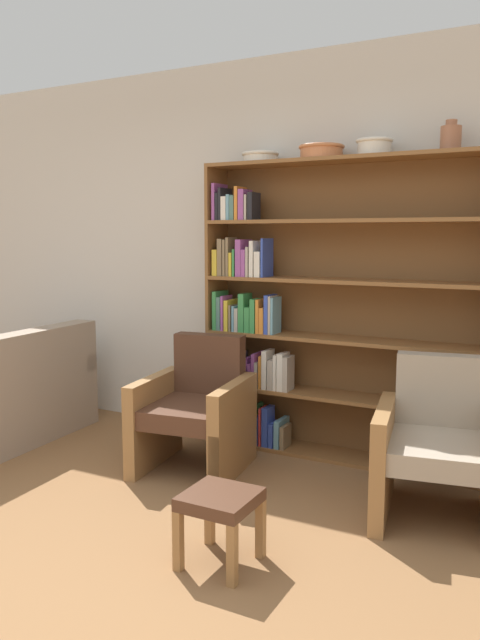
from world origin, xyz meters
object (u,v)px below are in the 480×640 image
object	(u,v)px
bookshelf	(314,317)
armchair_leather	(196,410)
bowl_cream	(260,157)
bowl_brass	(321,151)
bowl_terracotta	(374,146)
footstool	(220,507)
armchair_cushioned	(438,448)
vase_tall	(451,138)

from	to	relation	value
bookshelf	armchair_leather	size ratio (longest dim) A/B	2.37
bowl_cream	bowl_brass	xyz separation A→B (m)	(0.44, 0.00, 0.01)
bowl_cream	bowl_terracotta	size ratio (longest dim) A/B	1.10
footstool	armchair_cushioned	bearing A→B (deg)	51.94
bookshelf	bowl_brass	xyz separation A→B (m)	(0.04, -0.01, 1.10)
bowl_cream	vase_tall	bearing A→B (deg)	0.00
bowl_brass	bowl_cream	bearing A→B (deg)	180.00
bowl_terracotta	armchair_cushioned	world-z (taller)	bowl_terracotta
vase_tall	armchair_leather	world-z (taller)	vase_tall
bowl_cream	bowl_brass	size ratio (longest dim) A/B	0.85
bowl_terracotta	bookshelf	bearing A→B (deg)	177.99
armchair_leather	armchair_cushioned	distance (m)	1.53
armchair_cushioned	bowl_brass	bearing A→B (deg)	-42.97
bookshelf	bowl_brass	bearing A→B (deg)	-18.83
bookshelf	bowl_brass	world-z (taller)	bowl_brass
armchair_cushioned	footstool	bearing A→B (deg)	42.02
vase_tall	armchair_cushioned	xyz separation A→B (m)	(0.11, -0.60, -1.71)
bowl_cream	armchair_leather	distance (m)	1.78
bowl_brass	armchair_leather	xyz separation A→B (m)	(-0.61, -0.60, -1.68)
bowl_cream	footstool	bearing A→B (deg)	-69.86
bowl_brass	armchair_cushioned	bearing A→B (deg)	-33.04
bowl_terracotta	armchair_cushioned	xyz separation A→B (m)	(0.57, -0.60, -1.69)
bowl_brass	bowl_terracotta	bearing A→B (deg)	0.00
armchair_leather	footstool	world-z (taller)	armchair_leather
armchair_leather	footstool	bearing A→B (deg)	119.24
bowl_brass	footstool	distance (m)	2.39
bowl_cream	armchair_cushioned	xyz separation A→B (m)	(1.36, -0.60, -1.67)
bowl_cream	bowl_terracotta	world-z (taller)	bowl_terracotta
bowl_brass	armchair_leather	distance (m)	1.88
bookshelf	bowl_brass	size ratio (longest dim) A/B	6.69
bowl_cream	armchair_cushioned	world-z (taller)	bowl_cream
vase_tall	armchair_cushioned	distance (m)	1.81
vase_tall	armchair_leather	xyz separation A→B (m)	(-1.42, -0.60, -1.71)
armchair_cushioned	vase_tall	bearing A→B (deg)	-89.84
footstool	bowl_brass	bearing A→B (deg)	94.99
bookshelf	footstool	xyz separation A→B (m)	(0.18, -1.60, -0.68)
bowl_cream	bowl_terracotta	xyz separation A→B (m)	(0.80, 0.00, 0.02)
armchair_leather	bowl_cream	bearing A→B (deg)	-113.21
vase_tall	armchair_cushioned	size ratio (longest dim) A/B	0.21
bowl_brass	footstool	bearing A→B (deg)	-85.01
bookshelf	footstool	bearing A→B (deg)	-83.63
bowl_cream	bowl_terracotta	distance (m)	0.80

